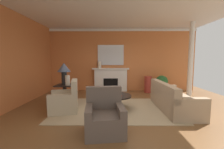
{
  "coord_description": "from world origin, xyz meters",
  "views": [
    {
      "loc": [
        -0.31,
        -4.58,
        1.55
      ],
      "look_at": [
        -0.36,
        0.99,
        1.0
      ],
      "focal_mm": 23.64,
      "sensor_mm": 36.0,
      "label": 1
    }
  ],
  "objects_px": {
    "fireplace": "(111,80)",
    "side_table": "(65,93)",
    "vase_mantel_left": "(99,65)",
    "sofa": "(172,100)",
    "vase_tall_corner": "(148,84)",
    "armchair_near_window": "(65,101)",
    "table_lamp": "(64,70)",
    "armchair_facing_fireplace": "(105,118)",
    "potted_plant": "(162,83)",
    "vase_on_side_table": "(68,80)",
    "mantel_mirror": "(111,55)",
    "coffee_table": "(115,99)"
  },
  "relations": [
    {
      "from": "armchair_near_window",
      "to": "armchair_facing_fireplace",
      "type": "distance_m",
      "value": 1.8
    },
    {
      "from": "sofa",
      "to": "armchair_facing_fireplace",
      "type": "height_order",
      "value": "armchair_facing_fireplace"
    },
    {
      "from": "fireplace",
      "to": "sofa",
      "type": "xyz_separation_m",
      "value": [
        1.97,
        -2.76,
        -0.25
      ]
    },
    {
      "from": "armchair_facing_fireplace",
      "to": "vase_tall_corner",
      "type": "distance_m",
      "value": 4.34
    },
    {
      "from": "table_lamp",
      "to": "vase_tall_corner",
      "type": "relative_size",
      "value": 0.96
    },
    {
      "from": "fireplace",
      "to": "mantel_mirror",
      "type": "height_order",
      "value": "mantel_mirror"
    },
    {
      "from": "armchair_facing_fireplace",
      "to": "armchair_near_window",
      "type": "bearing_deg",
      "value": 134.46
    },
    {
      "from": "armchair_facing_fireplace",
      "to": "potted_plant",
      "type": "bearing_deg",
      "value": 57.06
    },
    {
      "from": "mantel_mirror",
      "to": "table_lamp",
      "type": "xyz_separation_m",
      "value": [
        -1.56,
        -2.37,
        -0.57
      ]
    },
    {
      "from": "mantel_mirror",
      "to": "coffee_table",
      "type": "height_order",
      "value": "mantel_mirror"
    },
    {
      "from": "side_table",
      "to": "vase_mantel_left",
      "type": "bearing_deg",
      "value": 65.27
    },
    {
      "from": "mantel_mirror",
      "to": "table_lamp",
      "type": "bearing_deg",
      "value": -123.41
    },
    {
      "from": "vase_on_side_table",
      "to": "side_table",
      "type": "bearing_deg",
      "value": 141.34
    },
    {
      "from": "vase_mantel_left",
      "to": "sofa",
      "type": "bearing_deg",
      "value": -47.06
    },
    {
      "from": "vase_tall_corner",
      "to": "potted_plant",
      "type": "relative_size",
      "value": 0.94
    },
    {
      "from": "potted_plant",
      "to": "fireplace",
      "type": "bearing_deg",
      "value": 169.64
    },
    {
      "from": "fireplace",
      "to": "vase_on_side_table",
      "type": "height_order",
      "value": "fireplace"
    },
    {
      "from": "table_lamp",
      "to": "vase_on_side_table",
      "type": "bearing_deg",
      "value": -38.66
    },
    {
      "from": "mantel_mirror",
      "to": "armchair_facing_fireplace",
      "type": "bearing_deg",
      "value": -90.76
    },
    {
      "from": "potted_plant",
      "to": "vase_tall_corner",
      "type": "bearing_deg",
      "value": 167.03
    },
    {
      "from": "vase_mantel_left",
      "to": "side_table",
      "type": "bearing_deg",
      "value": -114.73
    },
    {
      "from": "fireplace",
      "to": "armchair_near_window",
      "type": "distance_m",
      "value": 3.22
    },
    {
      "from": "mantel_mirror",
      "to": "vase_tall_corner",
      "type": "distance_m",
      "value": 2.31
    },
    {
      "from": "armchair_near_window",
      "to": "side_table",
      "type": "bearing_deg",
      "value": 109.54
    },
    {
      "from": "armchair_facing_fireplace",
      "to": "table_lamp",
      "type": "height_order",
      "value": "table_lamp"
    },
    {
      "from": "fireplace",
      "to": "armchair_near_window",
      "type": "relative_size",
      "value": 1.88
    },
    {
      "from": "fireplace",
      "to": "vase_mantel_left",
      "type": "distance_m",
      "value": 0.94
    },
    {
      "from": "mantel_mirror",
      "to": "vase_tall_corner",
      "type": "xyz_separation_m",
      "value": [
        1.79,
        -0.42,
        -1.4
      ]
    },
    {
      "from": "vase_mantel_left",
      "to": "vase_tall_corner",
      "type": "height_order",
      "value": "vase_mantel_left"
    },
    {
      "from": "coffee_table",
      "to": "potted_plant",
      "type": "relative_size",
      "value": 1.2
    },
    {
      "from": "vase_tall_corner",
      "to": "vase_on_side_table",
      "type": "height_order",
      "value": "vase_on_side_table"
    },
    {
      "from": "vase_tall_corner",
      "to": "vase_on_side_table",
      "type": "distance_m",
      "value": 3.85
    },
    {
      "from": "table_lamp",
      "to": "vase_mantel_left",
      "type": "bearing_deg",
      "value": 65.27
    },
    {
      "from": "armchair_facing_fireplace",
      "to": "potted_plant",
      "type": "xyz_separation_m",
      "value": [
        2.45,
        3.78,
        0.19
      ]
    },
    {
      "from": "table_lamp",
      "to": "vase_on_side_table",
      "type": "relative_size",
      "value": 2.26
    },
    {
      "from": "vase_on_side_table",
      "to": "sofa",
      "type": "bearing_deg",
      "value": -6.58
    },
    {
      "from": "coffee_table",
      "to": "side_table",
      "type": "xyz_separation_m",
      "value": [
        -1.76,
        0.46,
        0.06
      ]
    },
    {
      "from": "vase_mantel_left",
      "to": "coffee_table",
      "type": "bearing_deg",
      "value": -74.35
    },
    {
      "from": "vase_mantel_left",
      "to": "vase_on_side_table",
      "type": "distance_m",
      "value": 2.52
    },
    {
      "from": "armchair_facing_fireplace",
      "to": "vase_mantel_left",
      "type": "height_order",
      "value": "vase_mantel_left"
    },
    {
      "from": "table_lamp",
      "to": "side_table",
      "type": "bearing_deg",
      "value": -90.0
    },
    {
      "from": "side_table",
      "to": "vase_mantel_left",
      "type": "distance_m",
      "value": 2.59
    },
    {
      "from": "side_table",
      "to": "vase_mantel_left",
      "type": "height_order",
      "value": "vase_mantel_left"
    },
    {
      "from": "fireplace",
      "to": "coffee_table",
      "type": "height_order",
      "value": "fireplace"
    },
    {
      "from": "fireplace",
      "to": "side_table",
      "type": "relative_size",
      "value": 2.57
    },
    {
      "from": "table_lamp",
      "to": "vase_tall_corner",
      "type": "bearing_deg",
      "value": 30.17
    },
    {
      "from": "side_table",
      "to": "fireplace",
      "type": "bearing_deg",
      "value": 55.2
    },
    {
      "from": "vase_mantel_left",
      "to": "mantel_mirror",
      "type": "bearing_deg",
      "value": 17.18
    },
    {
      "from": "sofa",
      "to": "vase_mantel_left",
      "type": "bearing_deg",
      "value": 132.94
    },
    {
      "from": "mantel_mirror",
      "to": "armchair_near_window",
      "type": "distance_m",
      "value": 3.64
    }
  ]
}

